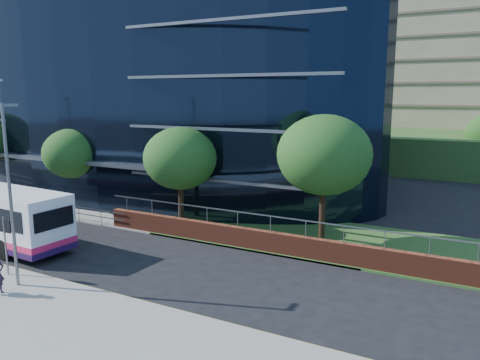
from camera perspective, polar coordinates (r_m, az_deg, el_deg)
The scene contains 10 objects.
far_forecourt at distance 40.47m, azimuth -20.70°, elevation -2.33°, with size 50.00×8.00×0.10m, color gray.
grass_verge at distance 27.24m, azimuth 26.95°, elevation -8.82°, with size 36.00×8.00×0.12m, color #2D511E.
glass_office at distance 45.37m, azimuth -10.19°, elevation 9.62°, with size 44.00×23.10×16.00m.
retaining_wall at distance 23.89m, azimuth 17.11°, elevation -9.36°, with size 34.00×0.40×2.11m.
guard_railings at distance 39.47m, azimuth -27.05°, elevation -1.97°, with size 24.00×0.05×1.10m.
street_sign at distance 24.40m, azimuth -26.75°, elevation -5.83°, with size 0.85×0.09×2.80m.
tree_far_b at distance 36.59m, azimuth -19.76°, elevation 3.06°, with size 4.29×4.29×6.05m.
tree_far_c at distance 29.56m, azimuth -7.30°, elevation 2.61°, with size 4.62×4.62×6.51m.
tree_far_d at distance 26.34m, azimuth 10.22°, elevation 3.02°, with size 5.28×5.28×7.44m.
streetlight_east at distance 22.36m, azimuth -26.21°, elevation -1.14°, with size 0.15×0.77×8.00m.
Camera 1 is at (23.93, -14.90, 8.51)m, focal length 35.00 mm.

